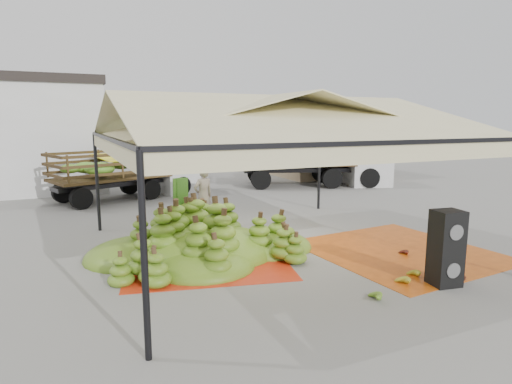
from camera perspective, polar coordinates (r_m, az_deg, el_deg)
name	(u,v)px	position (r m, az deg, el deg)	size (l,w,h in m)	color
ground	(273,249)	(11.46, 2.22, -7.63)	(90.00, 90.00, 0.00)	slate
canopy_tent	(273,124)	(10.95, 2.34, 9.11)	(8.10, 8.10, 4.00)	black
building_tan	(322,142)	(27.26, 8.80, 6.67)	(6.30, 5.30, 4.10)	tan
tarp_left	(207,260)	(10.66, -6.53, -8.98)	(3.77, 3.59, 0.01)	red
tarp_right	(400,251)	(11.87, 18.60, -7.50)	(4.23, 4.44, 0.01)	#D25C13
banana_heap	(208,228)	(11.04, -6.44, -4.85)	(6.05, 4.97, 1.30)	#517117
hand_yellow_a	(401,280)	(9.54, 18.78, -11.02)	(0.49, 0.40, 0.22)	gold
hand_yellow_b	(412,273)	(10.06, 20.11, -10.07)	(0.45, 0.37, 0.21)	gold
hand_red_a	(456,277)	(10.14, 25.17, -10.24)	(0.47, 0.38, 0.21)	maroon
hand_red_b	(402,252)	(11.56, 18.90, -7.53)	(0.40, 0.33, 0.18)	#511C12
hand_green	(372,295)	(8.62, 15.15, -13.06)	(0.50, 0.41, 0.23)	#4A7017
hanging_bunches	(285,155)	(9.59, 3.94, 4.97)	(4.74, 0.24, 0.20)	#387819
speaker_stack	(446,248)	(9.66, 24.01, -6.85)	(0.64, 0.58, 1.58)	black
banana_leaves	(181,240)	(12.52, -10.01, -6.27)	(0.96, 1.36, 3.70)	#32681B
vendor	(203,196)	(13.85, -7.04, -0.57)	(0.71, 0.46, 1.94)	gray
truck_left	(133,167)	(19.60, -16.03, 3.17)	(6.67, 4.16, 2.17)	#4E3A1A
truck_right	(321,155)	(22.68, 8.69, 4.90)	(7.97, 4.93, 2.59)	#50301A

